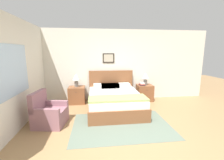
{
  "coord_description": "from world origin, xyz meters",
  "views": [
    {
      "loc": [
        -0.69,
        -2.66,
        1.8
      ],
      "look_at": [
        -0.17,
        1.56,
        1.0
      ],
      "focal_mm": 24.0,
      "sensor_mm": 36.0,
      "label": 1
    }
  ],
  "objects_px": {
    "nightstand_near_window": "(77,95)",
    "table_lamp_by_door": "(145,77)",
    "bed": "(114,100)",
    "table_lamp_near_window": "(76,78)",
    "armchair": "(49,114)",
    "nightstand_by_door": "(145,93)"
  },
  "relations": [
    {
      "from": "nightstand_near_window",
      "to": "nightstand_by_door",
      "type": "distance_m",
      "value": 2.48
    },
    {
      "from": "bed",
      "to": "table_lamp_near_window",
      "type": "relative_size",
      "value": 4.47
    },
    {
      "from": "bed",
      "to": "nightstand_near_window",
      "type": "distance_m",
      "value": 1.44
    },
    {
      "from": "bed",
      "to": "table_lamp_near_window",
      "type": "xyz_separation_m",
      "value": [
        -1.24,
        0.77,
        0.59
      ]
    },
    {
      "from": "bed",
      "to": "armchair",
      "type": "xyz_separation_m",
      "value": [
        -1.76,
        -0.81,
        -0.02
      ]
    },
    {
      "from": "nightstand_by_door",
      "to": "table_lamp_by_door",
      "type": "xyz_separation_m",
      "value": [
        0.02,
        0.03,
        0.6
      ]
    },
    {
      "from": "armchair",
      "to": "table_lamp_by_door",
      "type": "relative_size",
      "value": 1.88
    },
    {
      "from": "bed",
      "to": "nightstand_by_door",
      "type": "bearing_deg",
      "value": 30.82
    },
    {
      "from": "armchair",
      "to": "nightstand_near_window",
      "type": "bearing_deg",
      "value": 170.57
    },
    {
      "from": "nightstand_near_window",
      "to": "table_lamp_by_door",
      "type": "height_order",
      "value": "table_lamp_by_door"
    },
    {
      "from": "table_lamp_by_door",
      "to": "bed",
      "type": "bearing_deg",
      "value": -148.63
    },
    {
      "from": "armchair",
      "to": "bed",
      "type": "bearing_deg",
      "value": 123.96
    },
    {
      "from": "nightstand_near_window",
      "to": "bed",
      "type": "bearing_deg",
      "value": -30.88
    },
    {
      "from": "nightstand_by_door",
      "to": "table_lamp_near_window",
      "type": "height_order",
      "value": "table_lamp_near_window"
    },
    {
      "from": "bed",
      "to": "table_lamp_near_window",
      "type": "height_order",
      "value": "bed"
    },
    {
      "from": "armchair",
      "to": "nightstand_by_door",
      "type": "xyz_separation_m",
      "value": [
        3.0,
        1.55,
        0.01
      ]
    },
    {
      "from": "bed",
      "to": "table_lamp_near_window",
      "type": "distance_m",
      "value": 1.57
    },
    {
      "from": "table_lamp_by_door",
      "to": "table_lamp_near_window",
      "type": "bearing_deg",
      "value": 180.0
    },
    {
      "from": "table_lamp_near_window",
      "to": "bed",
      "type": "bearing_deg",
      "value": -31.68
    },
    {
      "from": "bed",
      "to": "armchair",
      "type": "relative_size",
      "value": 2.37
    },
    {
      "from": "nightstand_by_door",
      "to": "nightstand_near_window",
      "type": "bearing_deg",
      "value": 180.0
    },
    {
      "from": "bed",
      "to": "nightstand_by_door",
      "type": "height_order",
      "value": "bed"
    }
  ]
}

